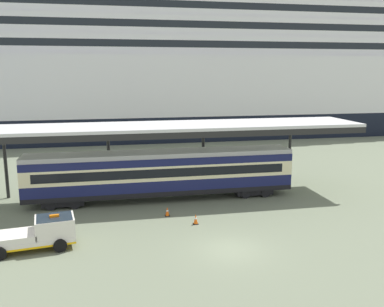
% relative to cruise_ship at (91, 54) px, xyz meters
% --- Properties ---
extents(ground_plane, '(400.00, 400.00, 0.00)m').
position_rel_cruise_ship_xyz_m(ground_plane, '(9.28, -53.16, -13.51)').
color(ground_plane, '#676F58').
extents(cruise_ship, '(127.41, 29.97, 39.39)m').
position_rel_cruise_ship_xyz_m(cruise_ship, '(0.00, 0.00, 0.00)').
color(cruise_ship, black).
rests_on(cruise_ship, ground).
extents(platform_canopy, '(34.04, 5.87, 6.26)m').
position_rel_cruise_ship_xyz_m(platform_canopy, '(6.52, -41.83, -7.50)').
color(platform_canopy, silver).
rests_on(platform_canopy, ground).
extents(train_carriage, '(21.96, 2.81, 4.11)m').
position_rel_cruise_ship_xyz_m(train_carriage, '(6.52, -42.25, -11.20)').
color(train_carriage, black).
rests_on(train_carriage, ground).
extents(service_truck, '(5.43, 2.82, 2.02)m').
position_rel_cruise_ship_xyz_m(service_truck, '(-2.04, -50.55, -12.52)').
color(service_truck, silver).
rests_on(service_truck, ground).
extents(traffic_cone_near, '(0.36, 0.36, 0.72)m').
position_rel_cruise_ship_xyz_m(traffic_cone_near, '(6.39, -46.40, -13.16)').
color(traffic_cone_near, black).
rests_on(traffic_cone_near, ground).
extents(traffic_cone_mid, '(0.36, 0.36, 0.75)m').
position_rel_cruise_ship_xyz_m(traffic_cone_mid, '(8.12, -48.48, -13.14)').
color(traffic_cone_mid, black).
rests_on(traffic_cone_mid, ground).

